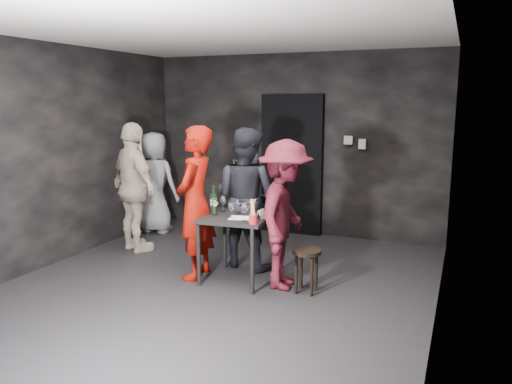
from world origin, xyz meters
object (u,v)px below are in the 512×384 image
at_px(tasting_table, 237,224).
at_px(woman_black, 246,189).
at_px(man_maroon, 285,209).
at_px(wine_bottle, 214,202).
at_px(hand_truck, 243,217).
at_px(bystander_cream, 134,178).
at_px(breadstick_cup, 253,212).
at_px(server_red, 195,191).
at_px(bystander_grey, 154,181).
at_px(stool, 307,259).

distance_m(tasting_table, woman_black, 0.61).
xyz_separation_m(man_maroon, wine_bottle, (-0.87, 0.02, 0.01)).
relative_size(hand_truck, tasting_table, 1.47).
height_order(bystander_cream, breadstick_cup, bystander_cream).
xyz_separation_m(server_red, woman_black, (0.36, 0.59, -0.05)).
distance_m(tasting_table, bystander_grey, 2.52).
height_order(man_maroon, wine_bottle, man_maroon).
height_order(tasting_table, bystander_grey, bystander_grey).
distance_m(stool, woman_black, 1.26).
xyz_separation_m(hand_truck, bystander_grey, (-1.20, -0.64, 0.59)).
distance_m(tasting_table, man_maroon, 0.60).
xyz_separation_m(tasting_table, wine_bottle, (-0.31, 0.04, 0.22)).
xyz_separation_m(woman_black, breadstick_cup, (0.44, -0.79, -0.08)).
height_order(stool, bystander_grey, bystander_grey).
xyz_separation_m(woman_black, bystander_cream, (-1.62, -0.02, 0.04)).
bearing_deg(server_red, bystander_grey, -140.99).
distance_m(server_red, wine_bottle, 0.25).
bearing_deg(tasting_table, hand_truck, 112.79).
relative_size(woman_black, breadstick_cup, 6.93).
bearing_deg(server_red, bystander_cream, -121.69).
bearing_deg(tasting_table, man_maroon, 1.64).
bearing_deg(wine_bottle, bystander_grey, 141.46).
bearing_deg(stool, bystander_cream, 167.93).
bearing_deg(wine_bottle, hand_truck, 105.40).
distance_m(server_red, breadstick_cup, 0.83).
bearing_deg(woman_black, server_red, 68.51).
relative_size(server_red, man_maroon, 1.17).
height_order(stool, bystander_cream, bystander_cream).
bearing_deg(bystander_cream, wine_bottle, -171.26).
bearing_deg(wine_bottle, stool, -4.56).
bearing_deg(bystander_cream, man_maroon, -165.26).
xyz_separation_m(tasting_table, bystander_cream, (-1.74, 0.49, 0.35)).
bearing_deg(hand_truck, bystander_cream, -115.06).
distance_m(stool, breadstick_cup, 0.76).
xyz_separation_m(bystander_cream, wine_bottle, (1.43, -0.46, -0.13)).
bearing_deg(man_maroon, stool, -110.30).
xyz_separation_m(wine_bottle, breadstick_cup, (0.62, -0.31, 0.00)).
bearing_deg(bystander_cream, hand_truck, -92.41).
relative_size(bystander_cream, wine_bottle, 6.29).
relative_size(server_red, bystander_cream, 1.01).
height_order(man_maroon, bystander_grey, man_maroon).
bearing_deg(tasting_table, stool, -3.80).
distance_m(bystander_cream, bystander_grey, 1.02).
xyz_separation_m(stool, woman_black, (-0.95, 0.57, 0.60)).
bearing_deg(tasting_table, wine_bottle, 173.39).
bearing_deg(man_maroon, bystander_grey, 56.03).
bearing_deg(bystander_grey, wine_bottle, 142.30).
height_order(server_red, man_maroon, server_red).
relative_size(bystander_cream, breadstick_cup, 7.23).
bearing_deg(woman_black, hand_truck, -54.53).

